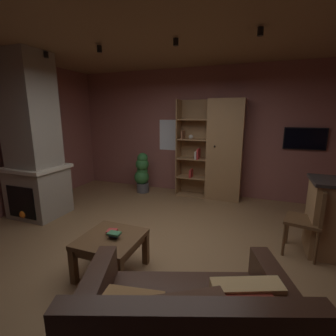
% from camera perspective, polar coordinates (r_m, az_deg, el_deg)
% --- Properties ---
extents(floor, '(6.04, 5.23, 0.02)m').
position_cam_1_polar(floor, '(3.52, -2.40, -18.49)').
color(floor, olive).
rests_on(floor, ground).
extents(wall_back, '(6.16, 0.06, 2.79)m').
position_cam_1_polar(wall_back, '(5.56, 8.21, 8.26)').
color(wall_back, '#8E544C').
rests_on(wall_back, ground).
extents(ceiling, '(6.04, 5.23, 0.02)m').
position_cam_1_polar(ceiling, '(3.17, -2.95, 30.90)').
color(ceiling, '#8E6B47').
extents(window_pane_back, '(0.67, 0.01, 0.71)m').
position_cam_1_polar(window_pane_back, '(5.72, 1.19, 7.73)').
color(window_pane_back, white).
extents(stone_fireplace, '(0.94, 0.82, 2.79)m').
position_cam_1_polar(stone_fireplace, '(4.82, -29.16, 4.55)').
color(stone_fireplace, gray).
rests_on(stone_fireplace, ground).
extents(bookshelf_cabinet, '(1.39, 0.41, 2.11)m').
position_cam_1_polar(bookshelf_cabinet, '(5.25, 12.24, 3.99)').
color(bookshelf_cabinet, '#997047').
rests_on(bookshelf_cabinet, ground).
extents(leather_couch, '(1.70, 1.37, 0.84)m').
position_cam_1_polar(leather_couch, '(2.06, 4.56, -34.19)').
color(leather_couch, '#382116').
rests_on(leather_couch, ground).
extents(coffee_table, '(0.66, 0.67, 0.45)m').
position_cam_1_polar(coffee_table, '(2.96, -13.24, -16.95)').
color(coffee_table, brown).
rests_on(coffee_table, ground).
extents(table_book_0, '(0.11, 0.09, 0.02)m').
position_cam_1_polar(table_book_0, '(2.93, -12.45, -15.11)').
color(table_book_0, '#2D4C8C').
rests_on(table_book_0, coffee_table).
extents(table_book_1, '(0.13, 0.12, 0.03)m').
position_cam_1_polar(table_book_1, '(2.96, -13.06, -14.31)').
color(table_book_1, '#B22D2D').
rests_on(table_book_1, coffee_table).
extents(table_book_2, '(0.14, 0.10, 0.02)m').
position_cam_1_polar(table_book_2, '(2.85, -12.58, -14.78)').
color(table_book_2, '#387247').
rests_on(table_book_2, coffee_table).
extents(dining_chair, '(0.50, 0.50, 0.92)m').
position_cam_1_polar(dining_chair, '(3.62, 30.59, -9.92)').
color(dining_chair, brown).
rests_on(dining_chair, ground).
extents(potted_floor_plant, '(0.36, 0.35, 0.94)m').
position_cam_1_polar(potted_floor_plant, '(5.68, -6.10, -1.05)').
color(potted_floor_plant, '#4C4C51').
rests_on(potted_floor_plant, ground).
extents(wall_mounted_tv, '(0.76, 0.06, 0.43)m').
position_cam_1_polar(wall_mounted_tv, '(5.44, 29.51, 6.04)').
color(wall_mounted_tv, black).
extents(track_light_spot_0, '(0.07, 0.07, 0.09)m').
position_cam_1_polar(track_light_spot_0, '(4.67, -26.75, 22.68)').
color(track_light_spot_0, black).
extents(track_light_spot_1, '(0.07, 0.07, 0.09)m').
position_cam_1_polar(track_light_spot_1, '(4.03, -15.84, 25.33)').
color(track_light_spot_1, black).
extents(track_light_spot_2, '(0.07, 0.07, 0.09)m').
position_cam_1_polar(track_light_spot_2, '(3.56, 1.86, 27.51)').
color(track_light_spot_2, black).
extents(track_light_spot_3, '(0.07, 0.07, 0.09)m').
position_cam_1_polar(track_light_spot_3, '(3.34, 20.93, 27.80)').
color(track_light_spot_3, black).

